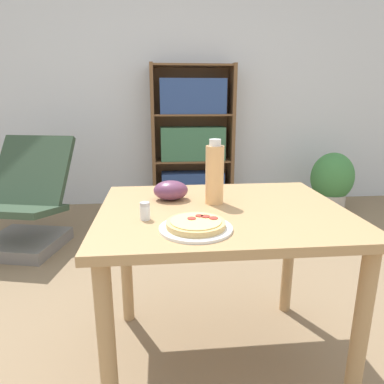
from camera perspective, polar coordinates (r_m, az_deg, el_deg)
The scene contains 10 objects.
ground_plane at distance 1.76m, azimuth 1.76°, elevation -26.91°, with size 14.00×14.00×0.00m, color #897051.
wall_back at distance 3.92m, azimuth -3.12°, elevation 17.00°, with size 8.00×0.05×2.60m.
dining_table at distance 1.47m, azimuth 5.00°, elevation -6.97°, with size 1.01×0.81×0.75m.
pizza_on_plate at distance 1.19m, azimuth 0.65°, elevation -5.62°, with size 0.26×0.26×0.04m.
grape_bunch at distance 1.54m, azimuth -3.56°, elevation 0.26°, with size 0.15×0.12×0.09m.
drink_bottle at distance 1.47m, azimuth 3.79°, elevation 3.07°, with size 0.08×0.08×0.28m.
salt_shaker at distance 1.30m, azimuth -7.84°, elevation -3.17°, with size 0.04×0.04×0.07m.
lounge_chair_near at distance 3.08m, azimuth -26.08°, elevation -3.25°, with size 0.76×0.88×0.88m.
bookshelf at distance 3.79m, azimuth 0.09°, elevation 8.37°, with size 0.89×0.30×1.53m.
potted_plant_floor at distance 3.93m, azimuth 22.27°, elevation 1.62°, with size 0.45×0.39×0.64m.
Camera 1 is at (-0.17, -1.29, 1.19)m, focal length 32.00 mm.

